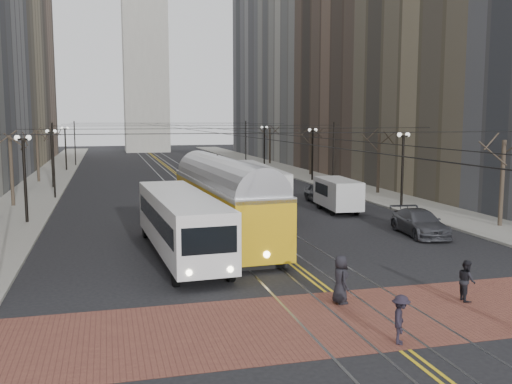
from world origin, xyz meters
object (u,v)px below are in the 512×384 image
pedestrian_a (340,279)px  transit_bus (181,225)px  rear_bus (251,189)px  pedestrian_c (466,280)px  streetcar (224,208)px  pedestrian_d (401,319)px  sedan_grey (322,193)px  cargo_van (338,196)px  sedan_parked (420,223)px  sedan_silver (270,182)px

pedestrian_a → transit_bus: bearing=26.8°
rear_bus → pedestrian_c: size_ratio=8.33×
streetcar → pedestrian_d: (2.17, -16.45, -1.03)m
rear_bus → sedan_grey: (6.81, 3.09, -0.91)m
pedestrian_a → cargo_van: bearing=-24.2°
streetcar → pedestrian_a: bearing=-83.8°
rear_bus → pedestrian_c: rear_bus is taller
pedestrian_d → pedestrian_c: bearing=-24.7°
streetcar → sedan_parked: size_ratio=2.97×
transit_bus → pedestrian_d: size_ratio=8.22×
streetcar → pedestrian_d: streetcar is taller
cargo_van → pedestrian_d: size_ratio=3.59×
transit_bus → pedestrian_c: size_ratio=8.02×
sedan_parked → cargo_van: bearing=104.8°
cargo_van → sedan_silver: size_ratio=1.09×
rear_bus → streetcar: bearing=-110.1°
streetcar → sedan_grey: (10.67, 12.05, -1.01)m
sedan_silver → pedestrian_a: (-6.89, -33.28, 0.10)m
streetcar → rear_bus: streetcar is taller
sedan_silver → pedestrian_a: pedestrian_a is taller
rear_bus → cargo_van: (6.31, -1.45, -0.49)m
sedan_silver → streetcar: bearing=-116.2°
cargo_van → sedan_grey: (0.50, 4.54, -0.42)m
sedan_grey → pedestrian_d: size_ratio=3.06×
sedan_silver → pedestrian_c: (-2.12, -34.22, -0.03)m
transit_bus → rear_bus: (6.78, 12.36, 0.13)m
sedan_silver → rear_bus: bearing=-115.8°
cargo_van → pedestrian_d: cargo_van is taller
rear_bus → cargo_van: 6.49m
sedan_silver → cargo_van: bearing=-87.6°
rear_bus → sedan_parked: rear_bus is taller
pedestrian_c → pedestrian_d: pedestrian_c is taller
cargo_van → sedan_parked: 9.34m
sedan_parked → pedestrian_a: size_ratio=2.82×
streetcar → rear_bus: (3.86, 8.96, -0.10)m
transit_bus → sedan_silver: size_ratio=2.50×
rear_bus → transit_bus: bearing=-115.6°
sedan_grey → pedestrian_c: (-3.98, -25.34, -0.00)m
sedan_parked → pedestrian_a: bearing=-126.0°
transit_bus → sedan_parked: transit_bus is taller
sedan_parked → pedestrian_c: size_ratio=3.28×
sedan_grey → pedestrian_a: 25.92m
streetcar → cargo_van: size_ratio=2.78×
rear_bus → sedan_parked: size_ratio=2.54×
cargo_van → sedan_silver: bearing=99.6°
cargo_van → pedestrian_a: cargo_van is taller
sedan_parked → sedan_grey: bearing=99.9°
transit_bus → sedan_grey: size_ratio=2.68×
rear_bus → sedan_parked: 13.19m
cargo_van → pedestrian_a: bearing=-108.7°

